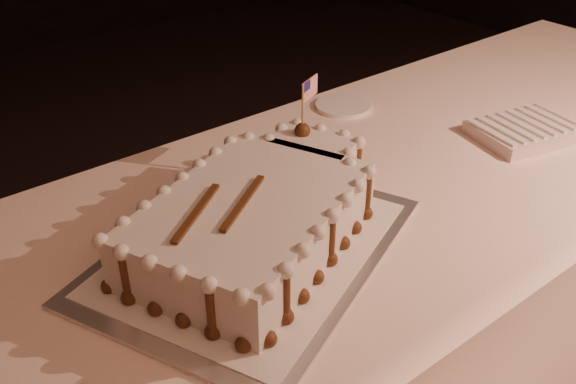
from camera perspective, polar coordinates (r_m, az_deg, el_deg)
banquet_table at (r=1.54m, az=6.98°, el=-10.83°), size 2.40×0.80×0.75m
cake_board at (r=1.10m, az=-3.27°, el=-5.13°), size 0.67×0.59×0.01m
doily at (r=1.10m, az=-3.28°, el=-4.92°), size 0.60×0.54×0.00m
sheet_cake at (r=1.09m, az=-2.58°, el=-2.01°), size 0.54×0.42×0.21m
napkin_stack at (r=1.55m, az=20.28°, el=5.14°), size 0.25×0.21×0.04m
side_plate at (r=1.61m, az=4.90°, el=7.64°), size 0.14×0.14×0.01m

